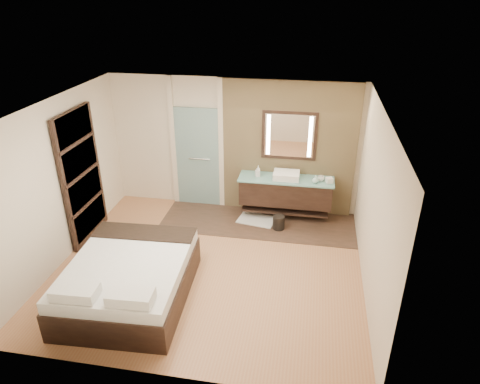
% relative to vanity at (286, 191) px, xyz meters
% --- Properties ---
extents(floor, '(5.00, 5.00, 0.00)m').
position_rel_vanity_xyz_m(floor, '(-1.10, -1.92, -0.58)').
color(floor, '#A96A47').
rests_on(floor, ground).
extents(tile_strip, '(3.80, 1.30, 0.01)m').
position_rel_vanity_xyz_m(tile_strip, '(-0.50, -0.32, -0.57)').
color(tile_strip, '#35281D').
rests_on(tile_strip, floor).
extents(stone_wall, '(2.60, 0.08, 2.70)m').
position_rel_vanity_xyz_m(stone_wall, '(0.00, 0.29, 0.77)').
color(stone_wall, tan).
rests_on(stone_wall, floor).
extents(vanity, '(1.85, 0.55, 0.88)m').
position_rel_vanity_xyz_m(vanity, '(0.00, 0.00, 0.00)').
color(vanity, black).
rests_on(vanity, stone_wall).
extents(mirror_unit, '(1.06, 0.04, 0.96)m').
position_rel_vanity_xyz_m(mirror_unit, '(0.00, 0.24, 1.07)').
color(mirror_unit, black).
rests_on(mirror_unit, stone_wall).
extents(frosted_door, '(1.10, 0.12, 2.70)m').
position_rel_vanity_xyz_m(frosted_door, '(-1.85, 0.28, 0.56)').
color(frosted_door, '#B6E6E7').
rests_on(frosted_door, floor).
extents(shoji_partition, '(0.06, 1.20, 2.40)m').
position_rel_vanity_xyz_m(shoji_partition, '(-3.53, -1.32, 0.63)').
color(shoji_partition, black).
rests_on(shoji_partition, floor).
extents(bed, '(1.78, 2.18, 0.81)m').
position_rel_vanity_xyz_m(bed, '(-2.08, -2.87, -0.24)').
color(bed, black).
rests_on(bed, floor).
extents(bath_mat, '(0.80, 0.62, 0.02)m').
position_rel_vanity_xyz_m(bath_mat, '(-0.53, -0.25, -0.56)').
color(bath_mat, silver).
rests_on(bath_mat, floor).
extents(waste_bin, '(0.27, 0.27, 0.28)m').
position_rel_vanity_xyz_m(waste_bin, '(-0.07, -0.50, -0.44)').
color(waste_bin, black).
rests_on(waste_bin, floor).
extents(tissue_box, '(0.16, 0.16, 0.10)m').
position_rel_vanity_xyz_m(tissue_box, '(0.82, -0.07, 0.33)').
color(tissue_box, silver).
rests_on(tissue_box, vanity).
extents(soap_bottle_a, '(0.08, 0.08, 0.21)m').
position_rel_vanity_xyz_m(soap_bottle_a, '(-0.56, 0.01, 0.39)').
color(soap_bottle_a, white).
rests_on(soap_bottle_a, vanity).
extents(soap_bottle_b, '(0.11, 0.11, 0.19)m').
position_rel_vanity_xyz_m(soap_bottle_b, '(-0.57, -0.01, 0.38)').
color(soap_bottle_b, '#B2B2B2').
rests_on(soap_bottle_b, vanity).
extents(soap_bottle_c, '(0.15, 0.15, 0.15)m').
position_rel_vanity_xyz_m(soap_bottle_c, '(0.56, -0.13, 0.36)').
color(soap_bottle_c, silver).
rests_on(soap_bottle_c, vanity).
extents(cup, '(0.15, 0.15, 0.10)m').
position_rel_vanity_xyz_m(cup, '(0.66, -0.02, 0.33)').
color(cup, white).
rests_on(cup, vanity).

